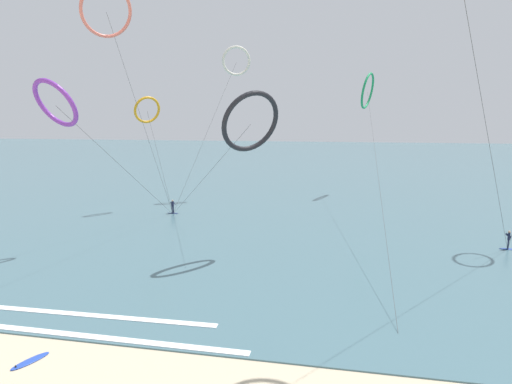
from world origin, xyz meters
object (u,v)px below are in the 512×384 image
object	(u,v)px
kite_charcoal	(251,122)
kite_violet	(56,104)
kite_ivory	(236,61)
kite_coral	(106,11)
kite_amber	(147,110)
surfer_navy	(173,207)
surfer_cobalt	(508,241)
kite_emerald	(368,91)
surfboard_spare	(30,361)

from	to	relation	value
kite_charcoal	kite_violet	distance (m)	14.06
kite_charcoal	kite_ivory	size ratio (longest dim) A/B	0.81
kite_violet	kite_ivory	size ratio (longest dim) A/B	1.16
kite_coral	kite_amber	distance (m)	17.93
kite_coral	kite_violet	bearing A→B (deg)	48.69
kite_amber	surfer_navy	bearing A→B (deg)	106.98
surfer_cobalt	kite_emerald	size ratio (longest dim) A/B	0.04
kite_emerald	surfboard_spare	xyz separation A→B (m)	(-18.02, -51.15, -15.53)
kite_emerald	kite_ivory	world-z (taller)	kite_ivory
kite_charcoal	surfboard_spare	size ratio (longest dim) A/B	8.88
surfer_navy	kite_charcoal	world-z (taller)	kite_charcoal
surfer_navy	kite_ivory	world-z (taller)	kite_ivory
kite_coral	kite_violet	world-z (taller)	kite_coral
kite_amber	kite_emerald	bearing A→B (deg)	164.26
kite_violet	surfboard_spare	world-z (taller)	kite_violet
kite_amber	surfboard_spare	size ratio (longest dim) A/B	7.27
kite_ivory	kite_emerald	bearing A→B (deg)	174.91
surfer_cobalt	surfer_navy	world-z (taller)	same
surfer_navy	kite_coral	bearing A→B (deg)	11.32
kite_charcoal	surfboard_spare	world-z (taller)	kite_charcoal
surfer_cobalt	kite_coral	distance (m)	39.86
surfer_navy	kite_charcoal	size ratio (longest dim) A/B	0.10
surfer_cobalt	surfboard_spare	distance (m)	37.72
kite_ivory	kite_coral	bearing A→B (deg)	54.22
kite_amber	surfboard_spare	bearing A→B (deg)	56.63
surfer_cobalt	kite_charcoal	world-z (taller)	kite_charcoal
kite_amber	surfboard_spare	world-z (taller)	kite_amber
surfer_navy	kite_emerald	world-z (taller)	kite_emerald
kite_emerald	kite_violet	bearing A→B (deg)	-10.19
kite_charcoal	kite_ivory	bearing A→B (deg)	-119.25
kite_charcoal	kite_emerald	world-z (taller)	kite_emerald
surfer_cobalt	surfboard_spare	bearing A→B (deg)	-29.88
kite_charcoal	kite_emerald	xyz separation A→B (m)	(10.77, 33.79, 4.31)
surfer_cobalt	kite_ivory	distance (m)	40.46
kite_violet	kite_charcoal	bearing A→B (deg)	-122.14
surfer_navy	surfboard_spare	xyz separation A→B (m)	(5.54, -32.06, -0.78)
kite_coral	kite_emerald	world-z (taller)	kite_coral
kite_coral	kite_ivory	distance (m)	26.66
surfboard_spare	surfer_navy	bearing A→B (deg)	99.80
surfer_navy	kite_coral	world-z (taller)	kite_coral
kite_charcoal	kite_coral	xyz separation A→B (m)	(-12.33, 0.68, 9.06)
kite_charcoal	surfboard_spare	xyz separation A→B (m)	(-7.25, -17.36, -11.22)
kite_charcoal	kite_coral	size ratio (longest dim) A/B	0.77
kite_violet	surfer_navy	bearing A→B (deg)	-66.09
kite_violet	surfer_cobalt	bearing A→B (deg)	-135.72
kite_emerald	surfboard_spare	size ratio (longest dim) A/B	24.57
surfer_cobalt	surfboard_spare	xyz separation A→B (m)	(-29.19, -23.87, -0.78)
kite_coral	kite_amber	world-z (taller)	kite_coral
kite_violet	surfboard_spare	distance (m)	15.61
kite_charcoal	kite_amber	world-z (taller)	kite_amber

